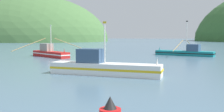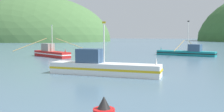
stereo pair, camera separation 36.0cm
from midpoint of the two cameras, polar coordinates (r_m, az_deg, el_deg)
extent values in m
ellipsoid|color=#47703D|center=(176.66, -17.93, 3.27)|extent=(103.87, 83.09, 60.21)
cube|color=#147F84|center=(49.84, 16.04, 0.62)|extent=(11.08, 5.72, 0.91)
cube|color=black|center=(49.83, 16.04, 0.67)|extent=(11.19, 5.78, 0.16)
cone|color=#147F84|center=(51.35, 10.67, 1.74)|extent=(0.25, 0.25, 0.70)
cube|color=#334C6B|center=(49.34, 18.02, 1.82)|extent=(2.72, 2.72, 1.31)
cylinder|color=silver|center=(49.62, 16.53, 4.31)|extent=(0.12, 0.12, 5.52)
cube|color=black|center=(49.69, 16.61, 7.64)|extent=(0.35, 0.14, 0.20)
cylinder|color=#997F4C|center=(45.81, 14.70, 2.35)|extent=(1.97, 5.59, 1.87)
cylinder|color=#997F4C|center=(53.72, 17.25, 2.63)|extent=(1.97, 5.59, 1.87)
cube|color=red|center=(46.44, -14.15, 0.43)|extent=(9.26, 6.85, 1.01)
cube|color=white|center=(46.44, -14.15, 0.50)|extent=(9.35, 6.92, 0.18)
cone|color=red|center=(42.53, -11.12, 1.26)|extent=(0.28, 0.28, 0.70)
cube|color=gray|center=(47.51, -14.98, 1.95)|extent=(2.95, 2.57, 1.38)
cylinder|color=silver|center=(46.07, -14.04, 3.85)|extent=(0.12, 0.12, 4.52)
cube|color=white|center=(46.10, -14.10, 6.81)|extent=(0.32, 0.22, 0.20)
cylinder|color=#997F4C|center=(48.45, -10.11, 2.85)|extent=(3.45, 5.27, 2.17)
cylinder|color=#997F4C|center=(44.49, -18.65, 2.51)|extent=(3.45, 5.27, 2.17)
cube|color=white|center=(24.41, -2.05, -3.02)|extent=(11.17, 2.93, 1.18)
cube|color=gold|center=(24.40, -2.06, -2.88)|extent=(11.29, 2.96, 0.21)
cone|color=white|center=(23.05, 9.88, -1.20)|extent=(0.22, 0.22, 0.70)
cube|color=#334C6B|center=(24.84, -5.41, 0.07)|extent=(2.57, 1.77, 1.38)
cylinder|color=silver|center=(24.20, -2.13, 2.88)|extent=(0.12, 0.12, 3.84)
cube|color=gold|center=(24.22, -2.14, 7.70)|extent=(0.36, 0.06, 0.20)
cone|color=black|center=(9.95, -1.49, -10.60)|extent=(0.52, 0.52, 0.50)
camera|label=1|loc=(0.18, -90.34, -0.03)|focal=39.90mm
camera|label=2|loc=(0.18, 89.66, 0.03)|focal=39.90mm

